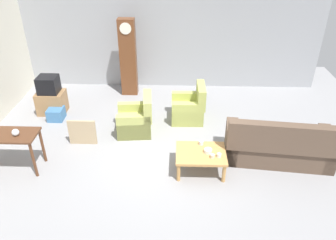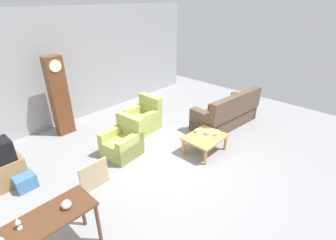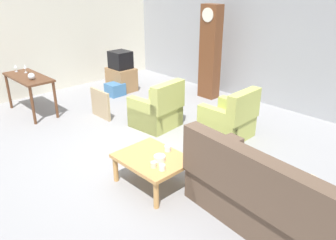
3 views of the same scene
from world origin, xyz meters
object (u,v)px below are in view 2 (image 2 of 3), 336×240
Objects in this scene: console_table_dark at (47,225)px; cup_cream_tall at (216,134)px; grandfather_clock at (59,97)px; bowl_white_stacked at (208,133)px; couch_floral at (226,114)px; storage_box_blue at (25,181)px; armchair_olive_near at (123,143)px; coffee_table_wood at (205,138)px; cup_blue_rimmed at (197,131)px; wine_glass_tall at (0,239)px; framed_picture_leaning at (94,176)px; armchair_olive_far at (144,118)px; tv_stand_cabinet at (5,173)px; glass_dome_cloche at (66,205)px; wine_glass_mid at (17,222)px; cup_white_porcelain at (218,132)px.

cup_cream_tall is at bearing -1.68° from console_table_dark.
grandfather_clock is 13.73× the size of bowl_white_stacked.
storage_box_blue is (-5.05, 1.52, -0.20)m from couch_floral.
armchair_olive_near is 0.96× the size of coffee_table_wood.
armchair_olive_near is 0.71× the size of console_table_dark.
storage_box_blue is at bearing 155.34° from cup_blue_rimmed.
storage_box_blue is 4.07m from bowl_white_stacked.
couch_floral reaches higher than wine_glass_tall.
armchair_olive_far is at bearing 25.91° from framed_picture_leaning.
couch_floral is 2.39m from armchair_olive_far.
cup_blue_rimmed is at bearing 4.78° from console_table_dark.
armchair_olive_far is at bearing 26.33° from armchair_olive_near.
wine_glass_tall reaches higher than bowl_white_stacked.
tv_stand_cabinet is 1.75× the size of storage_box_blue.
cup_blue_rimmed reaches higher than storage_box_blue.
glass_dome_cloche is 0.87× the size of bowl_white_stacked.
wine_glass_tall is at bearing -154.39° from wine_glass_mid.
grandfather_clock is (-3.41, 3.06, 0.71)m from couch_floral.
bowl_white_stacked is 4.20m from wine_glass_mid.
couch_floral reaches higher than armchair_olive_far.
armchair_olive_near is at bearing -13.63° from storage_box_blue.
console_table_dark reaches higher than cup_blue_rimmed.
console_table_dark is at bearing -15.58° from wine_glass_mid.
couch_floral is 1.49m from bowl_white_stacked.
glass_dome_cloche is at bearing 178.86° from cup_cream_tall.
tv_stand_cabinet is (-3.68, 2.23, -0.08)m from coffee_table_wood.
couch_floral is at bearing 12.69° from coffee_table_wood.
couch_floral is 5.60× the size of storage_box_blue.
cup_blue_rimmed is at bearing 114.04° from bowl_white_stacked.
tv_stand_cabinet is 3.75× the size of wine_glass_mid.
armchair_olive_near is 2.13m from storage_box_blue.
cup_blue_rimmed is (0.02, 0.27, 0.10)m from coffee_table_wood.
glass_dome_cloche is (-3.47, -0.09, 0.50)m from coffee_table_wood.
grandfather_clock is at bearing 65.02° from glass_dome_cloche.
console_table_dark reaches higher than bowl_white_stacked.
bowl_white_stacked is at bearing 144.75° from cup_white_porcelain.
grandfather_clock reaches higher than framed_picture_leaning.
wine_glass_mid is at bearing -99.34° from tv_stand_cabinet.
cup_white_porcelain reaches higher than storage_box_blue.
wine_glass_tall is at bearing -112.06° from storage_box_blue.
cup_blue_rimmed is 0.47m from cup_cream_tall.
tv_stand_cabinet is at bearing 152.08° from cup_blue_rimmed.
tv_stand_cabinet is at bearing 148.81° from coffee_table_wood.
coffee_table_wood is 5.99× the size of wine_glass_tall.
couch_floral is 3.21× the size of tv_stand_cabinet.
glass_dome_cloche reaches higher than storage_box_blue.
cup_white_porcelain is at bearing -0.67° from wine_glass_tall.
armchair_olive_far is 4.13m from console_table_dark.
console_table_dark is at bearing -98.41° from storage_box_blue.
console_table_dark is 3.90m from bowl_white_stacked.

